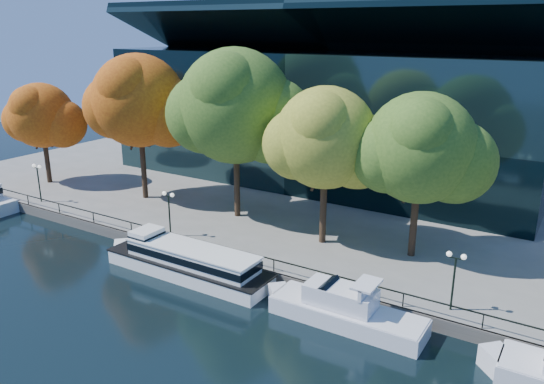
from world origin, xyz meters
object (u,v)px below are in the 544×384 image
Objects in this scene: tree_1 at (140,103)px; lamp_0 at (38,174)px; tree_0 at (42,117)px; tree_3 at (327,140)px; tree_4 at (422,151)px; lamp_2 at (455,268)px; cruiser_near at (341,308)px; tour_boat at (184,259)px; lamp_1 at (169,204)px; tree_2 at (237,109)px.

tree_1 reaches higher than lamp_0.
tree_1 is (13.96, 1.70, 2.42)m from tree_0.
tree_4 is at bearing 10.00° from tree_3.
tree_3 is at bearing 154.49° from lamp_2.
cruiser_near is 0.86× the size of tree_3.
tour_boat is at bearing -128.55° from tree_3.
lamp_2 is (24.26, 0.00, 0.00)m from lamp_1.
tree_2 is 1.22× the size of tree_4.
cruiser_near is 2.83× the size of lamp_0.
cruiser_near is at bearing -11.86° from tree_0.
tree_3 is 14.64m from lamp_2.
tree_1 is 1.16× the size of tree_4.
tree_3 is (21.81, -1.05, -1.31)m from tree_1.
tree_1 is 11.84m from tree_2.
lamp_2 is at bearing -56.24° from tree_4.
tree_4 is at bearing 35.76° from tour_boat.
lamp_2 reaches higher than tour_boat.
tour_boat is 14.79m from tree_3.
lamp_1 is at bearing -35.28° from tree_1.
tree_4 is (43.14, 1.95, 0.89)m from tree_0.
tree_4 is (17.34, -0.26, -1.78)m from tree_2.
tree_0 is 24.62m from lamp_1.
tree_1 is at bearing -177.51° from tree_2.
lamp_1 is at bearing -12.22° from tree_0.
tree_4 is 21.54m from lamp_1.
tree_2 is 10.69m from lamp_1.
lamp_2 is at bearing -25.51° from tree_3.
tree_1 is 29.21m from tree_4.
tree_4 is at bearing 0.49° from tree_1.
tree_3 reaches higher than cruiser_near.
tree_4 is (14.85, 10.69, 8.40)m from tour_boat.
tree_2 is 22.87m from lamp_0.
tree_0 is at bearing -177.41° from tree_4.
tree_1 reaches higher than lamp_2.
cruiser_near is at bearing -97.54° from tree_4.
tour_boat is at bearing -169.50° from lamp_2.
tree_2 is 3.97× the size of lamp_2.
tour_boat is 13.43m from cruiser_near.
tree_2 is (-15.92, 10.98, 10.42)m from cruiser_near.
tree_1 is at bearing 144.72° from lamp_1.
tree_3 is at bearing -170.00° from tree_4.
tree_3 is 7.48m from tree_4.
lamp_0 is at bearing -160.18° from tree_2.
cruiser_near is at bearing -5.74° from lamp_0.
lamp_0 is at bearing -141.30° from tree_1.
tree_0 is at bearing 173.90° from lamp_2.
tour_boat is 20.32m from tree_1.
tour_boat is at bearing -144.24° from tree_4.
tree_1 is at bearing 38.70° from lamp_0.
tree_1 reaches higher than tree_0.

